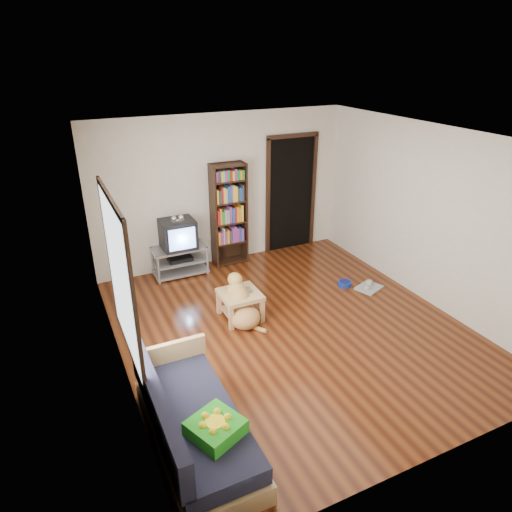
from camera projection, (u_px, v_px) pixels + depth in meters
name	position (u px, v px, depth m)	size (l,w,h in m)	color
ground	(291.00, 328.00, 6.33)	(5.00, 5.00, 0.00)	#5F2B10
ceiling	(298.00, 138.00, 5.24)	(5.00, 5.00, 0.00)	white
wall_back	(222.00, 190.00, 7.83)	(4.50, 4.50, 0.00)	beige
wall_front	(446.00, 349.00, 3.73)	(4.50, 4.50, 0.00)	beige
wall_left	(113.00, 276.00, 4.91)	(5.00, 5.00, 0.00)	beige
wall_right	(428.00, 216.00, 6.66)	(5.00, 5.00, 0.00)	beige
green_cushion	(216.00, 428.00, 4.03)	(0.42, 0.42, 0.14)	#2C9A1C
laptop	(241.00, 293.00, 6.39)	(0.34, 0.22, 0.03)	silver
dog_bowl	(345.00, 284.00, 7.42)	(0.22, 0.22, 0.08)	navy
grey_rag	(369.00, 288.00, 7.35)	(0.40, 0.32, 0.03)	#9E9E9E
window	(120.00, 279.00, 4.42)	(0.03, 1.46, 1.70)	white
doorway	(291.00, 191.00, 8.42)	(1.03, 0.05, 2.19)	black
tv_stand	(180.00, 260.00, 7.71)	(0.90, 0.45, 0.50)	#99999E
crt_tv	(178.00, 233.00, 7.53)	(0.55, 0.52, 0.58)	black
bookshelf	(229.00, 209.00, 7.85)	(0.60, 0.30, 1.80)	black
sofa	(192.00, 425.00, 4.36)	(0.80, 1.80, 0.80)	tan
coffee_table	(240.00, 300.00, 6.47)	(0.55, 0.55, 0.40)	tan
dog	(241.00, 305.00, 6.38)	(0.44, 0.84, 0.70)	#BB8448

